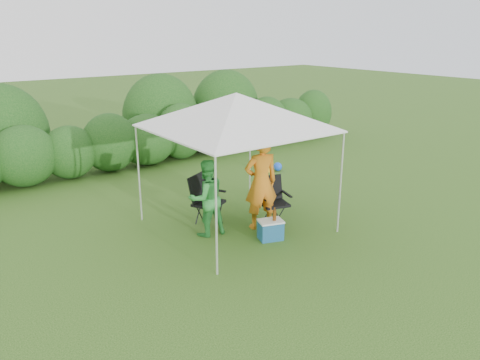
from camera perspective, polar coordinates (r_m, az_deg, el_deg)
ground at (r=9.71m, az=1.33°, el=-6.51°), size 70.00×70.00×0.00m
hedge at (r=14.47m, az=-13.01°, el=4.71°), size 16.90×1.53×1.80m
canopy at (r=9.37m, az=-0.45°, el=8.38°), size 3.10×3.10×2.83m
chair_right at (r=10.10m, az=3.98°, el=-2.07°), size 0.73×0.69×1.01m
chair_left at (r=10.01m, az=-4.37°, el=-2.03°), size 0.82×0.81×1.08m
man at (r=9.65m, az=2.57°, el=-0.29°), size 0.83×0.64×2.00m
woman at (r=9.40m, az=-4.10°, el=-2.18°), size 0.83×0.68×1.58m
cooler at (r=9.39m, az=3.74°, el=-6.06°), size 0.56×0.48×0.40m
bottle at (r=9.27m, az=4.23°, el=-4.15°), size 0.07×0.07×0.27m
lawn_toy at (r=13.88m, az=3.45°, el=1.71°), size 0.64×0.53×0.32m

